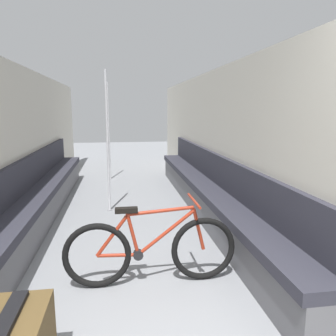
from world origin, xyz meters
The scene contains 7 objects.
wall_left centered at (-1.46, 3.66, 1.10)m, with size 0.10×10.53×2.20m, color beige.
wall_right centered at (1.46, 3.66, 1.10)m, with size 0.10×10.53×2.20m, color beige.
bench_seat_row_left centered at (-1.23, 3.69, 0.32)m, with size 0.41×6.08×0.93m.
bench_seat_row_right centered at (1.23, 3.69, 0.32)m, with size 0.41×6.08×0.93m.
bicycle centered at (0.18, 1.77, 0.33)m, with size 1.58×0.46×0.79m.
grab_pole_near centered at (-0.30, 6.49, 1.06)m, with size 0.08×0.08×2.18m.
grab_pole_far centered at (-0.25, 4.08, 1.06)m, with size 0.08×0.08×2.18m.
Camera 1 is at (-0.09, -1.03, 1.60)m, focal length 35.00 mm.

